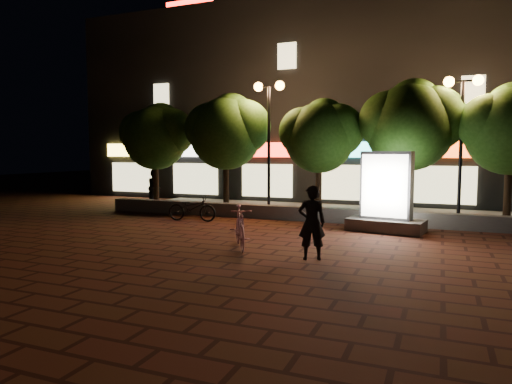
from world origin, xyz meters
The scene contains 16 objects.
ground centered at (0.00, 0.00, 0.00)m, with size 80.00×80.00×0.00m, color #502219.
retaining_wall centered at (0.00, 4.00, 0.25)m, with size 16.00×0.45×0.50m, color slate.
sidewalk centered at (0.00, 6.50, 0.04)m, with size 16.00×5.00×0.08m, color slate.
building_block centered at (-0.01, 12.99, 5.00)m, with size 28.00×8.12×11.30m.
tree_far_left centered at (-6.95, 5.46, 3.29)m, with size 3.36×2.80×4.63m.
tree_left centered at (-3.45, 5.46, 3.44)m, with size 3.60×3.00×4.89m.
tree_mid centered at (0.55, 5.46, 3.22)m, with size 3.24×2.70×4.50m.
tree_right centered at (3.86, 5.46, 3.57)m, with size 3.72×3.10×5.07m.
tree_far_right centered at (7.05, 5.46, 3.37)m, with size 3.48×2.90×4.76m.
street_lamp_left centered at (-1.50, 5.20, 4.03)m, with size 1.26×0.36×5.18m.
street_lamp_right centered at (5.50, 5.20, 3.89)m, with size 1.26×0.36×4.98m.
ad_kiosk centered at (3.34, 2.80, 1.01)m, with size 2.48×1.51×2.52m.
scooter_pink centered at (0.13, -1.29, 0.55)m, with size 0.52×1.85×1.11m, color pink.
rider centered at (2.17, -1.80, 0.87)m, with size 0.63×0.42×1.74m, color black.
scooter_parked centered at (-3.39, 2.35, 0.48)m, with size 0.64×1.83×0.96m, color black.
pedestrian centered at (-7.28, 5.70, 0.89)m, with size 0.79×0.62×1.63m, color black.
Camera 1 is at (4.90, -11.95, 2.49)m, focal length 32.07 mm.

